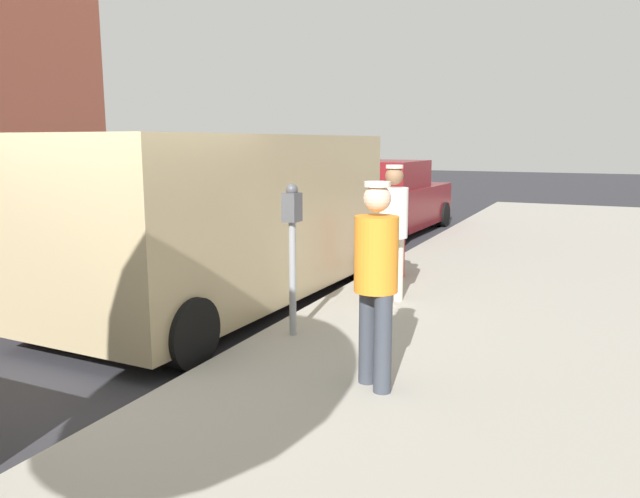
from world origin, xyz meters
name	(u,v)px	position (x,y,z in m)	size (l,w,h in m)	color
ground_plane	(125,358)	(0.00, 0.00, 0.00)	(80.00, 80.00, 0.00)	#2D2D33
sidewalk_slab	(496,418)	(3.50, 0.00, 0.07)	(5.00, 32.00, 0.15)	#9E998E
parking_meter_near	(292,234)	(1.35, 0.93, 1.18)	(0.14, 0.18, 1.52)	gray
pedestrian_in_white	(393,225)	(1.85, 2.58, 1.09)	(0.34, 0.35, 1.65)	beige
pedestrian_in_orange	(376,273)	(2.55, 0.01, 1.08)	(0.34, 0.34, 1.63)	#383D47
parked_van	(230,215)	(-0.15, 2.14, 1.15)	(2.27, 5.26, 2.15)	tan
parked_sedan_ahead	(386,201)	(-0.38, 8.89, 0.75)	(2.06, 4.45, 1.65)	maroon
fire_hydrant	(396,248)	(1.45, 3.98, 0.57)	(0.24, 0.24, 0.86)	red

